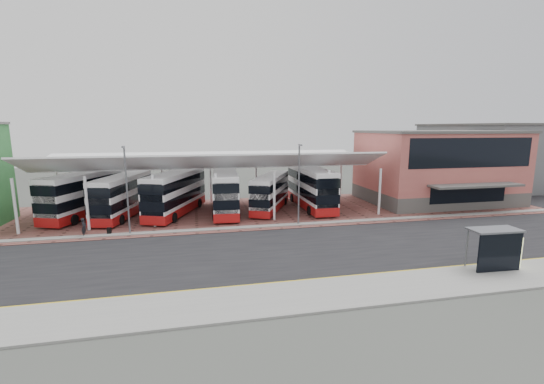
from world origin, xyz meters
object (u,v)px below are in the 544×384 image
Objects in this scene: bus_2 at (176,193)px; bus_4 at (270,193)px; bus_0 at (85,194)px; terminal at (437,166)px; bus_5 at (311,188)px; pedestrian at (84,227)px; bus_1 at (123,196)px; bus_3 at (226,192)px; bus_shelter at (500,245)px.

bus_4 is at bearing 19.39° from bus_2.
bus_4 is at bearing 16.69° from bus_0.
terminal reaches higher than bus_5.
bus_0 is at bearing 11.67° from pedestrian.
bus_4 is at bearing -178.01° from terminal.
bus_5 reaches higher than bus_2.
bus_5 reaches higher than bus_1.
bus_4 is 19.66m from pedestrian.
bus_2 is (5.60, -0.13, 0.12)m from bus_1.
pedestrian is (-23.54, -7.05, -1.57)m from bus_5.
bus_3 is at bearing -177.92° from bus_5.
bus_2 reaches higher than bus_1.
bus_0 is 8.65m from pedestrian.
bus_4 is at bearing -71.78° from pedestrian.
bus_shelter is at bearing -47.78° from bus_3.
bus_5 reaches higher than bus_shelter.
bus_5 is 22.46m from bus_shelter.
bus_2 is 7.04× the size of pedestrian.
bus_3 is 26.97m from bus_shelter.
bus_1 is 11.10m from bus_3.
bus_0 is at bearing 178.64° from bus_1.
bus_1 is 3.17× the size of bus_shelter.
bus_shelter is at bearing -36.06° from bus_4.
bus_shelter is at bearing -73.32° from bus_5.
bus_1 reaches higher than pedestrian.
bus_shelter is at bearing -117.64° from pedestrian.
bus_shelter is at bearing -23.08° from bus_2.
bus_4 is (5.22, -0.05, -0.30)m from bus_3.
bus_2 reaches higher than pedestrian.
pedestrian is at bearing -148.77° from bus_3.
bus_3 is at bearing -178.49° from terminal.
bus_2 is at bearing 13.79° from bus_0.
bus_3 is (5.49, -0.28, -0.02)m from bus_2.
bus_4 is at bearing 120.91° from bus_shelter.
bus_2 is 0.99× the size of bus_5.
bus_0 is at bearing 147.05° from bus_shelter.
bus_2 is at bearing -49.49° from pedestrian.
pedestrian is at bearing -169.64° from terminal.
terminal is 1.64× the size of bus_1.
bus_5 reaches higher than bus_3.
bus_0 is 9.79m from bus_2.
bus_0 reaches higher than bus_2.
bus_5 is at bearing -75.05° from pedestrian.
bus_0 reaches higher than bus_4.
bus_2 is 1.17× the size of bus_4.
pedestrian is 33.19m from bus_shelter.
terminal is at bearing -81.36° from pedestrian.
terminal reaches higher than bus_2.
bus_3 is at bearing 18.25° from bus_2.
bus_5 is (-17.33, -0.42, -2.20)m from terminal.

